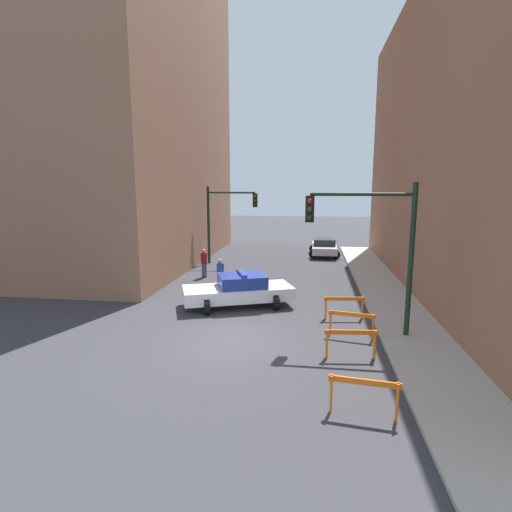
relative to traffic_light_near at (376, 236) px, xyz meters
name	(u,v)px	position (x,y,z in m)	size (l,w,h in m)	color
ground_plane	(232,342)	(-4.73, -1.23, -3.53)	(120.00, 120.00, 0.00)	#38383D
sidewalk_right	(424,351)	(1.47, -1.23, -3.47)	(2.40, 44.00, 0.12)	#B2ADA3
building_corner_left	(95,68)	(-16.73, 12.77, 9.46)	(14.00, 20.00, 25.98)	#93664C
traffic_light_near	(376,236)	(0.00, 0.00, 0.00)	(3.64, 0.35, 5.20)	black
traffic_light_far	(224,214)	(-8.03, 12.56, -0.13)	(3.44, 0.35, 5.20)	black
police_car	(239,290)	(-5.24, 2.87, -2.81)	(5.05, 3.43, 1.52)	white
parked_car_near	(324,247)	(-1.21, 16.73, -2.86)	(2.28, 4.30, 1.31)	silver
pedestrian_crossing	(220,274)	(-6.62, 5.24, -2.67)	(0.48, 0.48, 1.66)	black
pedestrian_corner	(204,263)	(-8.28, 8.20, -2.67)	(0.46, 0.46, 1.66)	#474C66
barrier_front	(364,391)	(-0.89, -5.14, -2.91)	(1.59, 0.34, 0.90)	orange
barrier_mid	(351,339)	(-0.89, -1.98, -2.91)	(1.60, 0.31, 0.90)	orange
barrier_back	(351,320)	(-0.71, -0.23, -2.91)	(1.58, 0.46, 0.90)	orange
barrier_corner	(344,304)	(-0.82, 1.74, -2.91)	(1.59, 0.35, 0.90)	orange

